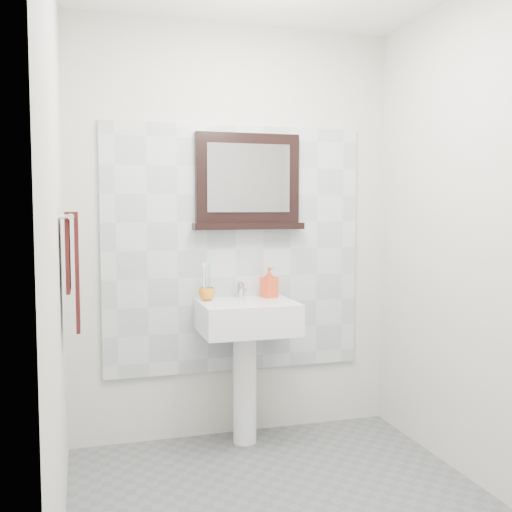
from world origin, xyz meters
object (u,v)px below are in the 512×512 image
(toothbrush_cup, at_px, (207,294))
(framed_mirror, at_px, (248,184))
(pedestal_sink, at_px, (247,332))
(soap_dispenser, at_px, (269,282))
(hand_towel, at_px, (73,261))

(toothbrush_cup, height_order, framed_mirror, framed_mirror)
(pedestal_sink, height_order, framed_mirror, framed_mirror)
(soap_dispenser, height_order, framed_mirror, framed_mirror)
(toothbrush_cup, xyz_separation_m, framed_mirror, (0.27, 0.08, 0.65))
(hand_towel, bearing_deg, framed_mirror, 29.86)
(pedestal_sink, xyz_separation_m, framed_mirror, (0.06, 0.19, 0.87))
(toothbrush_cup, bearing_deg, pedestal_sink, -25.43)
(soap_dispenser, bearing_deg, hand_towel, -178.92)
(pedestal_sink, distance_m, toothbrush_cup, 0.33)
(pedestal_sink, relative_size, soap_dispenser, 5.25)
(soap_dispenser, distance_m, hand_towel, 1.26)
(pedestal_sink, bearing_deg, soap_dispenser, 33.90)
(pedestal_sink, height_order, toothbrush_cup, pedestal_sink)
(pedestal_sink, relative_size, toothbrush_cup, 10.15)
(pedestal_sink, height_order, hand_towel, hand_towel)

